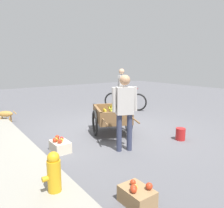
{
  "coord_description": "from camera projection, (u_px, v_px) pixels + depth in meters",
  "views": [
    {
      "loc": [
        -4.62,
        3.36,
        1.8
      ],
      "look_at": [
        -0.07,
        0.05,
        0.75
      ],
      "focal_mm": 35.72,
      "sensor_mm": 36.0,
      "label": 1
    }
  ],
  "objects": [
    {
      "name": "ground_plane",
      "position": [
        112.0,
        131.0,
        5.95
      ],
      "size": [
        24.0,
        24.0,
        0.0
      ],
      "primitive_type": "plane",
      "color": "#56565B"
    },
    {
      "name": "plastic_bucket",
      "position": [
        180.0,
        134.0,
        5.24
      ],
      "size": [
        0.22,
        0.22,
        0.28
      ],
      "primitive_type": "cylinder",
      "color": "#B21E1E",
      "rests_on": "ground"
    },
    {
      "name": "dog",
      "position": [
        4.0,
        114.0,
        6.73
      ],
      "size": [
        0.41,
        0.58,
        0.4
      ],
      "color": "#AD7A38",
      "rests_on": "ground"
    },
    {
      "name": "fruit_cart",
      "position": [
        112.0,
        117.0,
        5.66
      ],
      "size": [
        1.82,
        1.34,
        0.71
      ],
      "color": "brown",
      "rests_on": "ground"
    },
    {
      "name": "fire_hydrant",
      "position": [
        54.0,
        176.0,
        2.92
      ],
      "size": [
        0.25,
        0.25,
        0.67
      ],
      "color": "gold",
      "rests_on": "ground"
    },
    {
      "name": "mixed_fruit_crate",
      "position": [
        137.0,
        196.0,
        2.85
      ],
      "size": [
        0.44,
        0.32,
        0.31
      ],
      "color": "#99754C",
      "rests_on": "ground"
    },
    {
      "name": "apple_crate",
      "position": [
        60.0,
        146.0,
        4.55
      ],
      "size": [
        0.44,
        0.32,
        0.32
      ],
      "color": "beige",
      "rests_on": "ground"
    },
    {
      "name": "bicycle",
      "position": [
        125.0,
        101.0,
        8.52
      ],
      "size": [
        1.34,
        1.08,
        0.85
      ],
      "color": "black",
      "rests_on": "ground"
    },
    {
      "name": "vendor_person",
      "position": [
        125.0,
        106.0,
        4.46
      ],
      "size": [
        0.32,
        0.5,
        1.57
      ],
      "color": "#333851",
      "rests_on": "ground"
    },
    {
      "name": "cyclist_person",
      "position": [
        121.0,
        86.0,
        8.45
      ],
      "size": [
        0.37,
        0.45,
        1.58
      ],
      "color": "#4C4742",
      "rests_on": "ground"
    }
  ]
}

